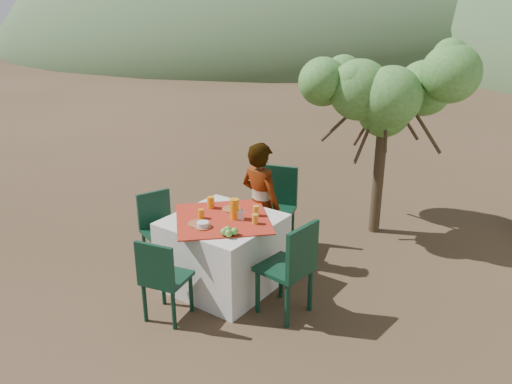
# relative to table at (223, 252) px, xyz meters

# --- Properties ---
(ground) EXTENTS (160.00, 160.00, 0.00)m
(ground) POSITION_rel_table_xyz_m (0.14, -0.07, -0.38)
(ground) COLOR #342717
(ground) RESTS_ON ground
(table) EXTENTS (1.30, 1.30, 0.76)m
(table) POSITION_rel_table_xyz_m (0.00, 0.00, 0.00)
(table) COLOR silver
(table) RESTS_ON ground
(chair_far) EXTENTS (0.58, 0.58, 0.99)m
(chair_far) POSITION_rel_table_xyz_m (-0.06, 1.07, 0.17)
(chair_far) COLOR black
(chair_far) RESTS_ON ground
(chair_near) EXTENTS (0.46, 0.46, 0.83)m
(chair_near) POSITION_rel_table_xyz_m (-0.04, -0.83, 0.08)
(chair_near) COLOR black
(chair_near) RESTS_ON ground
(chair_left) EXTENTS (0.50, 0.50, 0.84)m
(chair_left) POSITION_rel_table_xyz_m (-0.88, -0.06, 0.09)
(chair_left) COLOR black
(chair_left) RESTS_ON ground
(chair_right) EXTENTS (0.48, 0.48, 0.95)m
(chair_right) POSITION_rel_table_xyz_m (0.87, -0.07, 0.15)
(chair_right) COLOR black
(chair_right) RESTS_ON ground
(person) EXTENTS (0.56, 0.40, 1.42)m
(person) POSITION_rel_table_xyz_m (0.03, 0.62, 0.33)
(person) COLOR #8C6651
(person) RESTS_ON ground
(shrub_tree) EXTENTS (1.81, 1.77, 2.13)m
(shrub_tree) POSITION_rel_table_xyz_m (0.82, 2.26, 1.30)
(shrub_tree) COLOR #403120
(shrub_tree) RESTS_ON ground
(hill_near_left) EXTENTS (40.00, 40.00, 16.00)m
(hill_near_left) POSITION_rel_table_xyz_m (-17.86, 29.93, -0.38)
(hill_near_left) COLOR #395731
(hill_near_left) RESTS_ON ground
(plate_far) EXTENTS (0.20, 0.20, 0.01)m
(plate_far) POSITION_rel_table_xyz_m (-0.06, 0.22, 0.39)
(plate_far) COLOR brown
(plate_far) RESTS_ON table
(plate_near) EXTENTS (0.20, 0.20, 0.01)m
(plate_near) POSITION_rel_table_xyz_m (-0.09, -0.26, 0.39)
(plate_near) COLOR brown
(plate_near) RESTS_ON table
(glass_far) EXTENTS (0.08, 0.08, 0.12)m
(glass_far) POSITION_rel_table_xyz_m (-0.27, 0.14, 0.44)
(glass_far) COLOR orange
(glass_far) RESTS_ON table
(glass_near) EXTENTS (0.06, 0.06, 0.10)m
(glass_near) POSITION_rel_table_xyz_m (-0.17, -0.13, 0.43)
(glass_near) COLOR orange
(glass_near) RESTS_ON table
(juice_pitcher) EXTENTS (0.10, 0.10, 0.21)m
(juice_pitcher) POSITION_rel_table_xyz_m (0.11, 0.06, 0.49)
(juice_pitcher) COLOR orange
(juice_pitcher) RESTS_ON table
(bowl_plate) EXTENTS (0.17, 0.17, 0.01)m
(bowl_plate) POSITION_rel_table_xyz_m (-0.01, -0.29, 0.39)
(bowl_plate) COLOR brown
(bowl_plate) RESTS_ON table
(white_bowl) EXTENTS (0.12, 0.12, 0.04)m
(white_bowl) POSITION_rel_table_xyz_m (-0.01, -0.29, 0.42)
(white_bowl) COLOR silver
(white_bowl) RESTS_ON bowl_plate
(jar_left) EXTENTS (0.06, 0.06, 0.10)m
(jar_left) POSITION_rel_table_xyz_m (0.35, 0.08, 0.43)
(jar_left) COLOR orange
(jar_left) RESTS_ON table
(jar_right) EXTENTS (0.07, 0.07, 0.11)m
(jar_right) POSITION_rel_table_xyz_m (0.24, 0.25, 0.44)
(jar_right) COLOR orange
(jar_right) RESTS_ON table
(napkin_holder) EXTENTS (0.09, 0.07, 0.10)m
(napkin_holder) POSITION_rel_table_xyz_m (0.17, 0.08, 0.43)
(napkin_holder) COLOR silver
(napkin_holder) RESTS_ON table
(fruit_cluster) EXTENTS (0.15, 0.14, 0.07)m
(fruit_cluster) POSITION_rel_table_xyz_m (0.31, -0.28, 0.42)
(fruit_cluster) COLOR #5E9034
(fruit_cluster) RESTS_ON table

